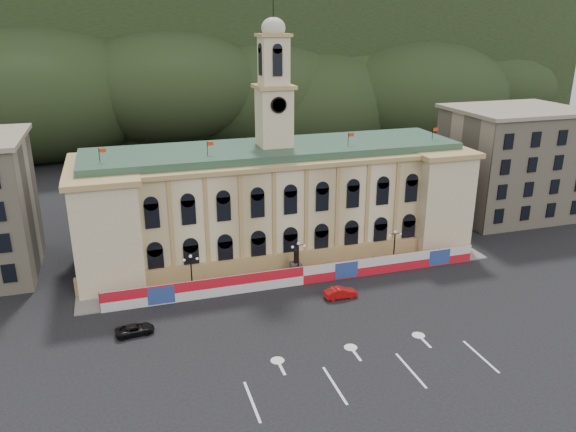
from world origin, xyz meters
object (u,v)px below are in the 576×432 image
object	(u,v)px
statue	(296,267)
red_sedan	(341,293)
lamp_center	(298,257)
black_suv	(135,330)

from	to	relation	value
statue	red_sedan	xyz separation A→B (m)	(3.24, -7.86, -0.51)
statue	lamp_center	size ratio (longest dim) A/B	0.72
lamp_center	black_suv	distance (m)	23.02
black_suv	lamp_center	bearing A→B (deg)	-75.32
lamp_center	red_sedan	world-z (taller)	lamp_center
lamp_center	red_sedan	xyz separation A→B (m)	(3.24, -6.86, -2.40)
lamp_center	red_sedan	bearing A→B (deg)	-64.71
lamp_center	red_sedan	distance (m)	7.95
statue	lamp_center	bearing A→B (deg)	-90.00
black_suv	red_sedan	bearing A→B (deg)	-93.15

